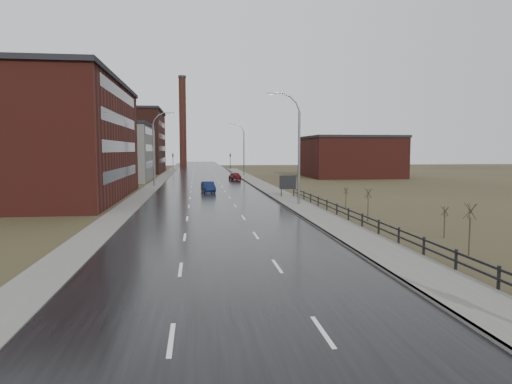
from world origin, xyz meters
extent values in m
cube|color=black|center=(0.00, 60.00, 0.03)|extent=(14.00, 300.00, 0.06)
cube|color=#595651|center=(8.60, 35.00, 0.09)|extent=(3.20, 180.00, 0.18)
cube|color=slate|center=(7.08, 35.00, 0.09)|extent=(0.16, 180.00, 0.18)
cube|color=#595651|center=(-8.20, 60.00, 0.06)|extent=(2.40, 260.00, 0.12)
cube|color=#471914|center=(-21.00, 45.00, 6.50)|extent=(22.00, 28.00, 13.00)
cube|color=black|center=(-21.00, 45.00, 13.25)|extent=(22.44, 28.56, 0.50)
cube|color=black|center=(-10.02, 45.00, 3.00)|extent=(0.06, 22.40, 1.20)
cube|color=black|center=(-10.02, 45.00, 6.00)|extent=(0.06, 22.40, 1.20)
cube|color=black|center=(-10.02, 45.00, 9.00)|extent=(0.06, 22.40, 1.20)
cube|color=black|center=(-10.02, 45.00, 12.00)|extent=(0.06, 22.40, 1.20)
cube|color=slate|center=(-18.00, 78.00, 5.00)|extent=(16.00, 20.00, 10.00)
cube|color=black|center=(-18.00, 78.00, 10.25)|extent=(16.32, 20.40, 0.50)
cube|color=black|center=(-10.02, 78.00, 3.00)|extent=(0.06, 16.00, 1.20)
cube|color=black|center=(-10.02, 78.00, 6.00)|extent=(0.06, 16.00, 1.20)
cube|color=black|center=(-10.02, 78.00, 9.00)|extent=(0.06, 16.00, 1.20)
cube|color=#331611|center=(-23.00, 108.00, 7.50)|extent=(26.00, 24.00, 15.00)
cube|color=black|center=(-23.00, 108.00, 15.25)|extent=(26.52, 24.48, 0.50)
cube|color=black|center=(-10.02, 108.00, 3.00)|extent=(0.06, 19.20, 1.20)
cube|color=black|center=(-10.02, 108.00, 6.00)|extent=(0.06, 19.20, 1.20)
cube|color=black|center=(-10.02, 108.00, 9.00)|extent=(0.06, 19.20, 1.20)
cube|color=black|center=(-10.02, 108.00, 12.00)|extent=(0.06, 19.20, 1.20)
cube|color=#471914|center=(30.30, 82.00, 4.00)|extent=(18.00, 16.00, 8.00)
cube|color=black|center=(30.30, 82.00, 8.25)|extent=(18.36, 16.32, 0.50)
cylinder|color=#331611|center=(-6.00, 150.00, 15.00)|extent=(2.40, 2.40, 30.00)
cylinder|color=black|center=(-6.00, 150.00, 30.30)|extent=(2.70, 2.70, 0.80)
cylinder|color=slate|center=(8.80, 36.00, 4.75)|extent=(0.24, 0.24, 9.50)
cylinder|color=slate|center=(8.63, 36.00, 9.90)|extent=(0.51, 0.14, 0.98)
cylinder|color=slate|center=(8.16, 36.00, 10.62)|extent=(0.81, 0.14, 0.81)
cylinder|color=slate|center=(7.44, 36.00, 11.09)|extent=(0.98, 0.14, 0.51)
cylinder|color=slate|center=(6.60, 36.00, 11.26)|extent=(1.01, 0.14, 0.14)
cube|color=slate|center=(5.91, 36.00, 11.21)|extent=(0.70, 0.28, 0.18)
cube|color=silver|center=(5.91, 36.00, 11.11)|extent=(0.50, 0.20, 0.04)
cylinder|color=slate|center=(-8.00, 62.00, 4.75)|extent=(0.24, 0.24, 9.50)
cylinder|color=slate|center=(-7.83, 62.00, 9.90)|extent=(0.51, 0.14, 0.98)
cylinder|color=slate|center=(-7.36, 62.00, 10.62)|extent=(0.81, 0.14, 0.81)
cylinder|color=slate|center=(-6.64, 62.00, 11.09)|extent=(0.98, 0.14, 0.51)
cylinder|color=slate|center=(-5.80, 62.00, 11.26)|extent=(1.01, 0.14, 0.14)
cube|color=slate|center=(-5.11, 62.00, 11.21)|extent=(0.70, 0.28, 0.18)
cube|color=silver|center=(-5.11, 62.00, 11.11)|extent=(0.50, 0.20, 0.04)
cylinder|color=slate|center=(8.80, 90.00, 4.75)|extent=(0.24, 0.24, 9.50)
cylinder|color=slate|center=(8.63, 90.00, 9.90)|extent=(0.51, 0.14, 0.98)
cylinder|color=slate|center=(8.16, 90.00, 10.62)|extent=(0.81, 0.14, 0.81)
cylinder|color=slate|center=(7.44, 90.00, 11.09)|extent=(0.98, 0.14, 0.51)
cylinder|color=slate|center=(6.60, 90.00, 11.26)|extent=(1.01, 0.14, 0.14)
cube|color=slate|center=(5.91, 90.00, 11.21)|extent=(0.70, 0.28, 0.18)
cube|color=silver|center=(5.91, 90.00, 11.11)|extent=(0.50, 0.20, 0.04)
cube|color=black|center=(10.30, 7.00, 0.55)|extent=(0.10, 0.10, 1.10)
cube|color=black|center=(10.30, 10.00, 0.55)|extent=(0.10, 0.10, 1.10)
cube|color=black|center=(10.30, 13.00, 0.55)|extent=(0.10, 0.10, 1.10)
cube|color=black|center=(10.30, 16.00, 0.55)|extent=(0.10, 0.10, 1.10)
cube|color=black|center=(10.30, 19.00, 0.55)|extent=(0.10, 0.10, 1.10)
cube|color=black|center=(10.30, 22.00, 0.55)|extent=(0.10, 0.10, 1.10)
cube|color=black|center=(10.30, 25.00, 0.55)|extent=(0.10, 0.10, 1.10)
cube|color=black|center=(10.30, 28.00, 0.55)|extent=(0.10, 0.10, 1.10)
cube|color=black|center=(10.30, 31.00, 0.55)|extent=(0.10, 0.10, 1.10)
cube|color=black|center=(10.30, 34.00, 0.55)|extent=(0.10, 0.10, 1.10)
cube|color=black|center=(10.30, 37.00, 0.55)|extent=(0.10, 0.10, 1.10)
cube|color=black|center=(10.30, 40.00, 0.55)|extent=(0.10, 0.10, 1.10)
cube|color=black|center=(10.30, 43.00, 0.55)|extent=(0.10, 0.10, 1.10)
cube|color=black|center=(10.30, 18.50, 0.95)|extent=(0.08, 53.00, 0.10)
cube|color=black|center=(10.30, 18.50, 0.55)|extent=(0.08, 53.00, 0.10)
cylinder|color=#382D23|center=(12.61, 12.63, 1.07)|extent=(0.08, 0.08, 2.15)
cylinder|color=#382D23|center=(12.66, 12.63, 2.47)|extent=(0.04, 0.72, 0.84)
cylinder|color=#382D23|center=(12.63, 12.68, 2.47)|extent=(0.68, 0.27, 0.85)
cylinder|color=#382D23|center=(12.57, 12.66, 2.47)|extent=(0.40, 0.61, 0.86)
cylinder|color=#382D23|center=(12.57, 12.60, 2.47)|extent=(0.40, 0.61, 0.86)
cylinder|color=#382D23|center=(12.63, 12.58, 2.47)|extent=(0.68, 0.27, 0.85)
cylinder|color=#382D23|center=(14.24, 17.88, 0.75)|extent=(0.08, 0.08, 1.51)
cylinder|color=#382D23|center=(14.29, 17.88, 1.73)|extent=(0.04, 0.51, 0.60)
cylinder|color=#382D23|center=(14.26, 17.92, 1.73)|extent=(0.49, 0.20, 0.61)
cylinder|color=#382D23|center=(14.20, 17.91, 1.73)|extent=(0.30, 0.43, 0.62)
cylinder|color=#382D23|center=(14.20, 17.85, 1.73)|extent=(0.30, 0.43, 0.62)
cylinder|color=#382D23|center=(14.26, 17.83, 1.73)|extent=(0.49, 0.20, 0.61)
cylinder|color=#382D23|center=(11.90, 25.04, 0.98)|extent=(0.08, 0.08, 1.96)
cylinder|color=#382D23|center=(11.95, 25.04, 2.25)|extent=(0.04, 0.66, 0.77)
cylinder|color=#382D23|center=(11.91, 25.09, 2.25)|extent=(0.62, 0.25, 0.78)
cylinder|color=#382D23|center=(11.86, 25.07, 2.25)|extent=(0.37, 0.55, 0.79)
cylinder|color=#382D23|center=(11.86, 25.01, 2.25)|extent=(0.37, 0.55, 0.79)
cylinder|color=#382D23|center=(11.91, 24.99, 2.25)|extent=(0.62, 0.25, 0.78)
cylinder|color=#382D23|center=(12.73, 32.88, 0.76)|extent=(0.08, 0.08, 1.51)
cylinder|color=#382D23|center=(12.78, 32.88, 1.74)|extent=(0.04, 0.52, 0.60)
cylinder|color=#382D23|center=(12.74, 32.93, 1.74)|extent=(0.49, 0.20, 0.61)
cylinder|color=#382D23|center=(12.69, 32.91, 1.74)|extent=(0.30, 0.44, 0.62)
cylinder|color=#382D23|center=(12.69, 32.85, 1.74)|extent=(0.30, 0.44, 0.62)
cylinder|color=#382D23|center=(12.74, 32.84, 1.74)|extent=(0.49, 0.20, 0.61)
cube|color=black|center=(8.35, 43.28, 0.90)|extent=(0.10, 0.10, 1.80)
cube|color=black|center=(9.85, 43.28, 0.90)|extent=(0.10, 0.10, 1.80)
cube|color=silver|center=(9.10, 43.23, 1.85)|extent=(1.86, 0.08, 1.50)
cube|color=black|center=(9.10, 43.18, 1.85)|extent=(1.96, 0.04, 1.60)
cylinder|color=black|center=(-8.00, 120.00, 2.60)|extent=(0.16, 0.16, 5.20)
imported|color=black|center=(-8.00, 120.00, 4.75)|extent=(0.58, 2.73, 1.10)
sphere|color=#FF190C|center=(-8.00, 119.85, 5.05)|extent=(0.18, 0.18, 0.18)
cylinder|color=black|center=(8.00, 120.00, 2.60)|extent=(0.16, 0.16, 5.20)
imported|color=black|center=(8.00, 120.00, 4.75)|extent=(0.58, 2.73, 1.10)
sphere|color=#FF190C|center=(8.00, 119.85, 5.05)|extent=(0.18, 0.18, 0.18)
imported|color=#0B1638|center=(-0.01, 51.08, 0.71)|extent=(1.95, 4.42, 1.41)
imported|color=#540E14|center=(5.50, 74.64, 0.75)|extent=(2.25, 4.56, 1.50)
camera|label=1|loc=(-1.50, -9.21, 5.64)|focal=32.00mm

